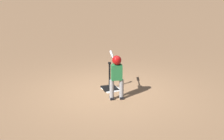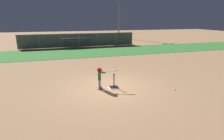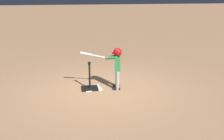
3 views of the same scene
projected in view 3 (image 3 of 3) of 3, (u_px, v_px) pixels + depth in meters
The scene contains 4 objects.
ground_plane at pixel (101, 90), 7.08m from camera, with size 90.00×90.00×0.00m, color #99704C.
home_plate at pixel (93, 88), 7.16m from camera, with size 0.44×0.44×0.02m, color white.
batting_tee at pixel (90, 85), 7.09m from camera, with size 0.44×0.39×0.76m.
batter_child at pixel (116, 63), 6.98m from camera, with size 1.09×0.39×1.12m.
Camera 3 is at (0.85, 6.57, 2.56)m, focal length 42.00 mm.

